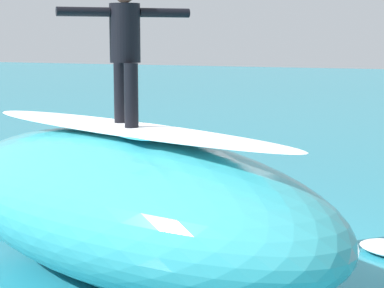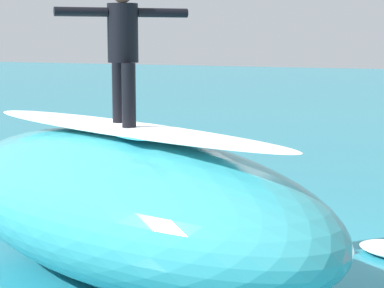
{
  "view_description": "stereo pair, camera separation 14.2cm",
  "coord_description": "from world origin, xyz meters",
  "px_view_note": "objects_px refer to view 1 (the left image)",
  "views": [
    {
      "loc": [
        -4.04,
        8.41,
        2.75
      ],
      "look_at": [
        0.36,
        -0.24,
        1.33
      ],
      "focal_mm": 66.52,
      "sensor_mm": 36.0,
      "label": 1
    },
    {
      "loc": [
        -4.17,
        8.34,
        2.75
      ],
      "look_at": [
        0.36,
        -0.24,
        1.33
      ],
      "focal_mm": 66.52,
      "sensor_mm": 36.0,
      "label": 2
    }
  ],
  "objects_px": {
    "surfboard_riding": "(126,129)",
    "surfer_riding": "(125,44)",
    "surfboard_paddling": "(238,207)",
    "surfer_paddling": "(245,197)"
  },
  "relations": [
    {
      "from": "surfer_riding",
      "to": "surfer_paddling",
      "type": "distance_m",
      "value": 4.48
    },
    {
      "from": "surfboard_riding",
      "to": "surfer_riding",
      "type": "height_order",
      "value": "surfer_riding"
    },
    {
      "from": "surfboard_paddling",
      "to": "surfer_riding",
      "type": "bearing_deg",
      "value": 74.39
    },
    {
      "from": "surfer_riding",
      "to": "surfboard_riding",
      "type": "bearing_deg",
      "value": 133.23
    },
    {
      "from": "surfer_paddling",
      "to": "surfboard_paddling",
      "type": "bearing_deg",
      "value": 0.0
    },
    {
      "from": "surfer_riding",
      "to": "surfboard_paddling",
      "type": "relative_size",
      "value": 0.75
    },
    {
      "from": "surfer_riding",
      "to": "surfer_paddling",
      "type": "relative_size",
      "value": 0.99
    },
    {
      "from": "surfboard_riding",
      "to": "surfer_paddling",
      "type": "height_order",
      "value": "surfboard_riding"
    },
    {
      "from": "surfboard_paddling",
      "to": "surfboard_riding",
      "type": "bearing_deg",
      "value": 74.39
    },
    {
      "from": "surfboard_paddling",
      "to": "surfer_paddling",
      "type": "xyz_separation_m",
      "value": [
        -0.12,
        -0.04,
        0.17
      ]
    }
  ]
}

